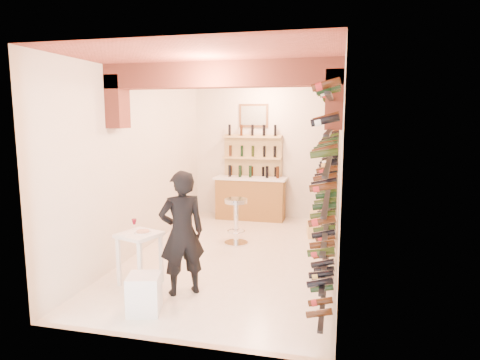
% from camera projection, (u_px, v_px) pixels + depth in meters
% --- Properties ---
extents(ground, '(6.00, 6.00, 0.00)m').
position_uv_depth(ground, '(236.00, 255.00, 7.39)').
color(ground, white).
rests_on(ground, ground).
extents(room_shell, '(3.52, 6.02, 3.21)m').
position_uv_depth(room_shell, '(232.00, 128.00, 6.80)').
color(room_shell, beige).
rests_on(room_shell, ground).
extents(wine_rack, '(0.32, 5.70, 2.56)m').
position_uv_depth(wine_rack, '(327.00, 171.00, 6.81)').
color(wine_rack, black).
rests_on(wine_rack, ground).
extents(back_counter, '(1.70, 0.62, 1.29)m').
position_uv_depth(back_counter, '(251.00, 197.00, 9.92)').
color(back_counter, olive).
rests_on(back_counter, ground).
extents(back_shelving, '(1.40, 0.31, 2.73)m').
position_uv_depth(back_shelving, '(253.00, 169.00, 10.06)').
color(back_shelving, tan).
rests_on(back_shelving, ground).
extents(tasting_table, '(0.67, 0.67, 0.93)m').
position_uv_depth(tasting_table, '(139.00, 242.00, 6.03)').
color(tasting_table, white).
rests_on(tasting_table, ground).
extents(white_stool, '(0.48, 0.48, 0.49)m').
position_uv_depth(white_stool, '(144.00, 294.00, 5.19)').
color(white_stool, white).
rests_on(white_stool, ground).
extents(person, '(0.75, 0.70, 1.72)m').
position_uv_depth(person, '(182.00, 233.00, 5.67)').
color(person, black).
rests_on(person, ground).
extents(chrome_barstool, '(0.46, 0.46, 0.89)m').
position_uv_depth(chrome_barstool, '(236.00, 218.00, 7.95)').
color(chrome_barstool, silver).
rests_on(chrome_barstool, ground).
extents(crate_lower, '(0.57, 0.44, 0.31)m').
position_uv_depth(crate_lower, '(320.00, 230.00, 8.46)').
color(crate_lower, '#DEBD79').
rests_on(crate_lower, ground).
extents(crate_upper, '(0.44, 0.32, 0.24)m').
position_uv_depth(crate_upper, '(321.00, 216.00, 8.42)').
color(crate_upper, '#DEBD79').
rests_on(crate_upper, crate_lower).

